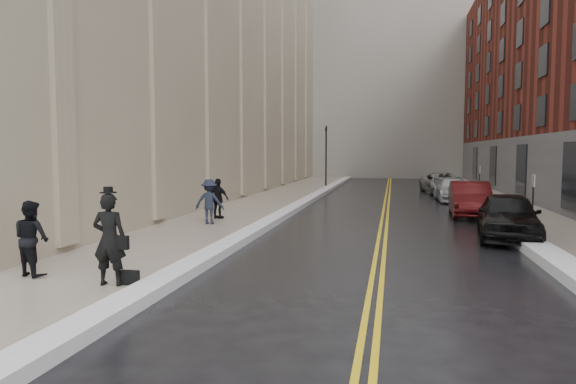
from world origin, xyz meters
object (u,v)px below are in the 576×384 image
at_px(car_silver_far, 443,183).
at_px(pedestrian_c, 218,199).
at_px(car_black, 508,216).
at_px(car_maroon, 470,199).
at_px(pedestrian_main, 109,239).
at_px(car_silver_near, 453,190).
at_px(pedestrian_b, 209,202).
at_px(pedestrian_a, 31,238).

bearing_deg(car_silver_far, pedestrian_c, -129.00).
distance_m(car_black, car_maroon, 6.60).
bearing_deg(car_maroon, car_silver_far, 92.58).
bearing_deg(car_silver_far, pedestrian_main, -115.63).
relative_size(car_maroon, pedestrian_c, 2.85).
distance_m(car_silver_near, pedestrian_main, 25.11).
relative_size(pedestrian_b, pedestrian_c, 1.03).
distance_m(pedestrian_main, pedestrian_a, 2.31).
height_order(car_silver_far, pedestrian_c, pedestrian_c).
bearing_deg(pedestrian_a, car_silver_far, -94.90).
height_order(car_black, car_maroon, car_black).
height_order(car_silver_near, pedestrian_c, pedestrian_c).
bearing_deg(car_black, pedestrian_a, -137.95).
bearing_deg(pedestrian_a, car_silver_near, -100.08).
bearing_deg(car_black, pedestrian_c, 176.24).
bearing_deg(car_maroon, pedestrian_b, -148.54).
xyz_separation_m(car_silver_far, pedestrian_a, (-11.88, -28.61, 0.27)).
xyz_separation_m(pedestrian_b, pedestrian_c, (-0.20, 1.63, -0.03)).
bearing_deg(pedestrian_main, car_black, -143.82).
relative_size(pedestrian_a, pedestrian_b, 0.99).
relative_size(car_silver_far, pedestrian_b, 3.08).
height_order(pedestrian_a, pedestrian_c, pedestrian_a).
height_order(pedestrian_main, pedestrian_a, pedestrian_main).
distance_m(car_black, pedestrian_c, 11.62).
xyz_separation_m(pedestrian_a, pedestrian_b, (1.04, 9.09, 0.01)).
relative_size(pedestrian_main, pedestrian_a, 1.14).
xyz_separation_m(car_black, car_silver_near, (-0.29, 14.23, -0.11)).
height_order(car_silver_near, pedestrian_b, pedestrian_b).
distance_m(car_maroon, pedestrian_a, 19.22).
bearing_deg(car_black, car_silver_near, 98.42).
relative_size(car_silver_far, pedestrian_main, 2.75).
xyz_separation_m(car_black, car_silver_far, (-0.36, 20.11, -0.05)).
bearing_deg(car_silver_near, car_silver_far, 88.87).
distance_m(car_maroon, car_silver_near, 7.64).
bearing_deg(car_maroon, pedestrian_main, -119.30).
height_order(car_silver_far, pedestrian_main, pedestrian_main).
relative_size(car_silver_near, pedestrian_main, 2.44).
bearing_deg(car_silver_far, car_black, -96.29).
relative_size(car_maroon, pedestrian_a, 2.81).
height_order(car_silver_far, pedestrian_a, pedestrian_a).
distance_m(pedestrian_a, pedestrian_c, 10.76).
bearing_deg(car_black, pedestrian_main, -130.90).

